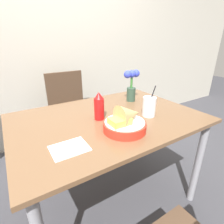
{
  "coord_description": "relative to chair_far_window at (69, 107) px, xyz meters",
  "views": [
    {
      "loc": [
        -0.56,
        -0.94,
        1.24
      ],
      "look_at": [
        -0.01,
        -0.07,
        0.8
      ],
      "focal_mm": 28.0,
      "sensor_mm": 36.0,
      "label": 1
    }
  ],
  "objects": [
    {
      "name": "dining_table",
      "position": [
        -0.0,
        -0.84,
        0.11
      ],
      "size": [
        1.25,
        0.88,
        0.74
      ],
      "color": "brown",
      "rests_on": "ground_plane"
    },
    {
      "name": "food_basket",
      "position": [
        -0.01,
        -1.06,
        0.26
      ],
      "size": [
        0.25,
        0.25,
        0.16
      ],
      "color": "red",
      "rests_on": "dining_table"
    },
    {
      "name": "ketchup_bottle",
      "position": [
        -0.07,
        -0.84,
        0.29
      ],
      "size": [
        0.07,
        0.07,
        0.19
      ],
      "color": "red",
      "rests_on": "dining_table"
    },
    {
      "name": "flower_vase",
      "position": [
        0.34,
        -0.66,
        0.35
      ],
      "size": [
        0.15,
        0.07,
        0.26
      ],
      "color": "#2D4738",
      "rests_on": "dining_table"
    },
    {
      "name": "drink_cup",
      "position": [
        0.24,
        -0.98,
        0.27
      ],
      "size": [
        0.09,
        0.09,
        0.22
      ],
      "color": "silver",
      "rests_on": "dining_table"
    },
    {
      "name": "napkin",
      "position": [
        -0.36,
        -1.07,
        0.21
      ],
      "size": [
        0.18,
        0.14,
        0.01
      ],
      "color": "white",
      "rests_on": "dining_table"
    },
    {
      "name": "chair_far_window",
      "position": [
        0.0,
        0.0,
        0.0
      ],
      "size": [
        0.4,
        0.4,
        0.91
      ],
      "color": "#473323",
      "rests_on": "ground_plane"
    },
    {
      "name": "ground_plane",
      "position": [
        -0.0,
        -0.84,
        -0.54
      ],
      "size": [
        12.0,
        12.0,
        0.0
      ],
      "primitive_type": "plane",
      "color": "#38383D"
    },
    {
      "name": "wall_window",
      "position": [
        -0.0,
        0.38,
        0.76
      ],
      "size": [
        7.0,
        0.06,
        2.6
      ],
      "color": "#B7B2A3",
      "rests_on": "ground_plane"
    }
  ]
}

